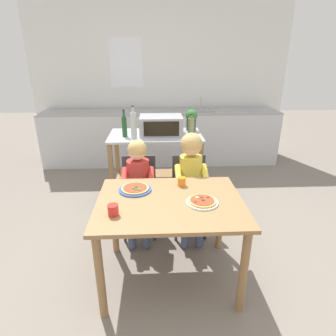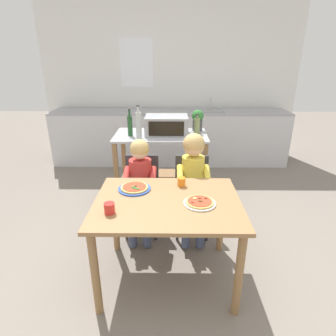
% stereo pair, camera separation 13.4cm
% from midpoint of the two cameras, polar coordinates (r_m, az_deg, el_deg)
% --- Properties ---
extents(ground_plane, '(12.72, 12.72, 0.00)m').
position_cam_midpoint_polar(ground_plane, '(3.64, -1.81, -7.26)').
color(ground_plane, slate).
extents(back_wall_tiled, '(4.40, 0.13, 2.70)m').
position_cam_midpoint_polar(back_wall_tiled, '(5.17, -2.46, 17.20)').
color(back_wall_tiled, white).
rests_on(back_wall_tiled, ground).
extents(kitchen_counter, '(3.96, 0.60, 1.10)m').
position_cam_midpoint_polar(kitchen_counter, '(4.92, -2.21, 6.32)').
color(kitchen_counter, silver).
rests_on(kitchen_counter, ground).
extents(kitchen_island_cart, '(1.11, 0.64, 0.89)m').
position_cam_midpoint_polar(kitchen_island_cart, '(3.49, -3.60, 2.21)').
color(kitchen_island_cart, '#B7BABF').
rests_on(kitchen_island_cart, ground).
extents(toaster_oven, '(0.50, 0.36, 0.22)m').
position_cam_midpoint_polar(toaster_oven, '(3.38, -2.58, 8.64)').
color(toaster_oven, '#999BA0').
rests_on(toaster_oven, kitchen_island_cart).
extents(bottle_slim_sauce, '(0.08, 0.08, 0.23)m').
position_cam_midpoint_polar(bottle_slim_sauce, '(3.44, 3.56, 8.62)').
color(bottle_slim_sauce, olive).
rests_on(bottle_slim_sauce, kitchen_island_cart).
extents(bottle_tall_green_wine, '(0.06, 0.06, 0.31)m').
position_cam_midpoint_polar(bottle_tall_green_wine, '(3.33, -9.99, 8.41)').
color(bottle_tall_green_wine, '#1E4723').
rests_on(bottle_tall_green_wine, kitchen_island_cart).
extents(bottle_dark_olive_oil, '(0.07, 0.07, 0.37)m').
position_cam_midpoint_polar(bottle_dark_olive_oil, '(3.21, -8.21, 8.59)').
color(bottle_dark_olive_oil, '#ADB7B2').
rests_on(bottle_dark_olive_oil, kitchen_island_cart).
extents(potted_herb_plant, '(0.15, 0.15, 0.26)m').
position_cam_midpoint_polar(potted_herb_plant, '(3.58, 3.65, 9.86)').
color(potted_herb_plant, '#4C4C51').
rests_on(potted_herb_plant, kitchen_island_cart).
extents(dining_table, '(1.12, 0.86, 0.74)m').
position_cam_midpoint_polar(dining_table, '(2.23, -1.37, -9.16)').
color(dining_table, olive).
rests_on(dining_table, ground).
extents(dining_chair_left, '(0.36, 0.36, 0.81)m').
position_cam_midpoint_polar(dining_chair_left, '(2.94, -7.15, -4.41)').
color(dining_chair_left, '#333338').
rests_on(dining_chair_left, ground).
extents(dining_chair_right, '(0.36, 0.36, 0.81)m').
position_cam_midpoint_polar(dining_chair_right, '(2.94, 3.02, -4.27)').
color(dining_chair_right, '#333338').
rests_on(dining_chair_right, ground).
extents(child_in_red_shirt, '(0.32, 0.42, 1.01)m').
position_cam_midpoint_polar(child_in_red_shirt, '(2.76, -7.48, -2.32)').
color(child_in_red_shirt, '#424C6B').
rests_on(child_in_red_shirt, ground).
extents(child_in_yellow_shirt, '(0.32, 0.42, 1.08)m').
position_cam_midpoint_polar(child_in_yellow_shirt, '(2.74, 3.34, -1.04)').
color(child_in_yellow_shirt, '#424C6B').
rests_on(child_in_yellow_shirt, ground).
extents(pizza_plate_blue_rimmed, '(0.27, 0.27, 0.03)m').
position_cam_midpoint_polar(pizza_plate_blue_rimmed, '(2.35, -8.32, -4.25)').
color(pizza_plate_blue_rimmed, '#3356B7').
rests_on(pizza_plate_blue_rimmed, dining_table).
extents(pizza_plate_white, '(0.24, 0.24, 0.03)m').
position_cam_midpoint_polar(pizza_plate_white, '(2.14, 5.16, -6.81)').
color(pizza_plate_white, white).
rests_on(pizza_plate_white, dining_table).
extents(drinking_cup_orange, '(0.07, 0.07, 0.08)m').
position_cam_midpoint_polar(drinking_cup_orange, '(2.40, 1.18, -2.77)').
color(drinking_cup_orange, orange).
rests_on(drinking_cup_orange, dining_table).
extents(drinking_cup_red, '(0.08, 0.08, 0.08)m').
position_cam_midpoint_polar(drinking_cup_red, '(2.02, -12.96, -8.32)').
color(drinking_cup_red, red).
rests_on(drinking_cup_red, dining_table).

